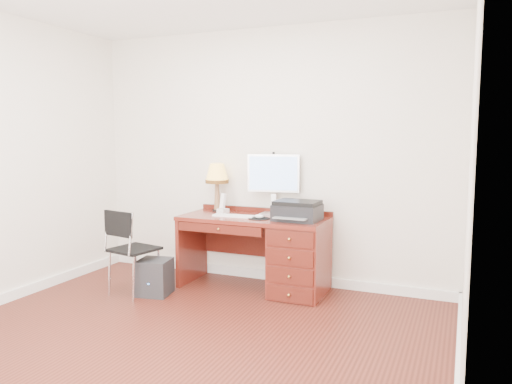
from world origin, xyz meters
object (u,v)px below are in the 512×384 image
at_px(desk, 283,252).
at_px(chair, 130,244).
at_px(phone, 223,207).
at_px(equipment_box, 155,277).
at_px(printer, 297,211).
at_px(leg_lamp, 217,176).
at_px(monitor, 274,177).

distance_m(desk, chair, 1.52).
relative_size(desk, phone, 7.17).
bearing_deg(chair, equipment_box, 44.37).
relative_size(printer, chair, 0.52).
bearing_deg(desk, leg_lamp, 168.40).
distance_m(monitor, leg_lamp, 0.64).
distance_m(desk, printer, 0.46).
xyz_separation_m(desk, chair, (-1.34, -0.70, 0.11)).
bearing_deg(chair, desk, 38.89).
bearing_deg(printer, phone, 173.26).
bearing_deg(desk, phone, 172.04).
distance_m(desk, leg_lamp, 1.11).
distance_m(printer, phone, 0.89).
bearing_deg(equipment_box, desk, 15.99).
height_order(monitor, leg_lamp, monitor).
xyz_separation_m(desk, equipment_box, (-1.15, -0.58, -0.24)).
relative_size(desk, monitor, 2.38).
bearing_deg(equipment_box, leg_lamp, 56.27).
relative_size(desk, leg_lamp, 2.88).
bearing_deg(printer, desk, 169.22).
relative_size(printer, phone, 2.14).
relative_size(printer, equipment_box, 1.26).
height_order(desk, leg_lamp, leg_lamp).
bearing_deg(leg_lamp, equipment_box, -113.00).
xyz_separation_m(monitor, leg_lamp, (-0.64, -0.06, -0.01)).
height_order(desk, chair, chair).
bearing_deg(leg_lamp, printer, -11.80).
distance_m(phone, chair, 1.06).
xyz_separation_m(printer, phone, (-0.88, 0.14, -0.03)).
xyz_separation_m(desk, phone, (-0.73, 0.10, 0.40)).
xyz_separation_m(monitor, equipment_box, (-0.96, -0.80, -0.97)).
bearing_deg(phone, equipment_box, -106.64).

